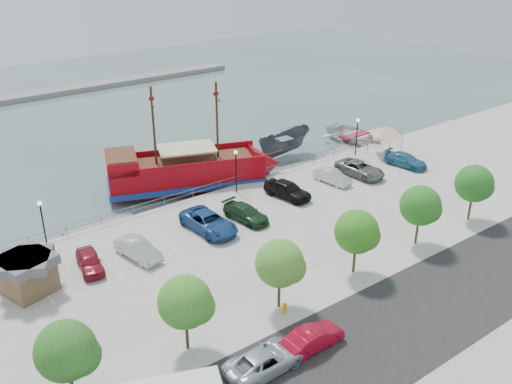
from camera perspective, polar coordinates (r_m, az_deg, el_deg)
ground at (r=50.22m, az=2.28°, el=-3.59°), size 160.00×160.00×0.00m
land_slab at (r=38.83m, az=22.71°, el=-14.82°), size 100.00×58.00×1.20m
street at (r=40.45m, az=16.86°, el=-10.94°), size 100.00×8.00×0.04m
sidewalk at (r=43.48m, az=10.62°, el=-7.44°), size 100.00×4.00×0.05m
seawall_railing at (r=55.18m, az=-2.75°, el=0.93°), size 50.00×0.06×1.00m
far_shore at (r=99.73m, az=-13.40°, el=10.67°), size 40.00×3.00×0.80m
pirate_ship at (r=57.24m, az=-5.74°, el=2.12°), size 18.05×10.51×11.21m
patrol_boat at (r=65.10m, az=2.83°, el=4.68°), size 7.55×3.30×2.85m
speedboat at (r=70.59m, az=9.83°, el=5.48°), size 6.12×8.34×1.68m
dock_west at (r=51.81m, az=-15.28°, el=-3.36°), size 6.36×2.14×0.36m
dock_mid at (r=61.97m, az=3.79°, el=2.34°), size 6.75×3.16×0.37m
dock_east at (r=66.21m, az=8.25°, el=3.67°), size 7.24×4.40×0.40m
shed at (r=42.47m, az=-21.92°, el=-7.53°), size 4.19×4.19×2.77m
canopy_tent at (r=64.35m, az=12.93°, el=6.40°), size 5.11×5.11×3.63m
street_van at (r=33.76m, az=0.88°, el=-16.47°), size 5.04×2.49×1.37m
street_sedan at (r=35.36m, az=5.65°, el=-14.36°), size 4.20×1.54×1.37m
fire_hydrant at (r=38.02m, az=2.88°, el=-11.49°), size 0.28×0.28×0.81m
lamp_post_left at (r=46.45m, az=-20.61°, el=-2.35°), size 0.36×0.36×4.28m
lamp_post_mid at (r=53.24m, az=-2.02°, el=2.84°), size 0.36×0.36×4.28m
lamp_post_right at (r=63.09m, az=10.08°, el=6.07°), size 0.36×0.36×4.28m
tree_a at (r=31.75m, az=-18.18°, el=-14.96°), size 3.30×3.20×5.00m
tree_b at (r=33.77m, az=-6.83°, el=-10.97°), size 3.30×3.20×5.00m
tree_c at (r=37.03m, az=2.62°, el=-7.24°), size 3.30×3.20×5.00m
tree_d at (r=41.22m, az=10.23°, el=-4.03°), size 3.30×3.20×5.00m
tree_e at (r=46.11m, az=16.29°, el=-1.41°), size 3.30×3.20×5.00m
tree_f at (r=51.48m, az=21.13°, el=0.70°), size 3.30×3.20×5.00m
parked_car_a at (r=43.97m, az=-16.30°, el=-6.69°), size 2.25×4.17×1.35m
parked_car_b at (r=44.56m, az=-11.73°, el=-5.62°), size 2.35×4.57×1.44m
parked_car_c at (r=47.45m, az=-4.75°, el=-3.02°), size 3.09×5.90×1.59m
parked_car_d at (r=49.02m, az=-1.02°, el=-2.13°), size 2.53×4.84×1.34m
parked_car_e at (r=53.12m, az=3.17°, el=0.26°), size 2.81×5.06×1.63m
parked_car_f at (r=56.70m, az=7.66°, el=1.55°), size 1.91×4.17×1.32m
parked_car_g at (r=58.75m, az=10.36°, el=2.30°), size 2.98×5.52×1.47m
parked_car_h at (r=62.18m, az=14.74°, el=3.11°), size 2.72×4.95×1.36m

